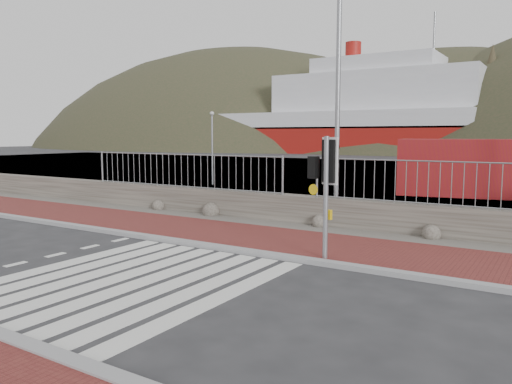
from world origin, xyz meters
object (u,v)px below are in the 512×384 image
Objects in this scene: traffic_signal_far at (325,171)px; streetlight at (343,67)px; shipping_container at (470,167)px; ferry at (336,119)px.

streetlight is (-1.60, 4.83, 2.89)m from traffic_signal_far.
streetlight reaches higher than traffic_signal_far.
traffic_signal_far is at bearing -93.56° from streetlight.
streetlight is 10.87m from shipping_container.
ferry is 5.74× the size of streetlight.
shipping_container is at bearing -80.68° from traffic_signal_far.
ferry is 70.16m from traffic_signal_far.
ferry reaches higher than traffic_signal_far.
traffic_signal_far is 5.85m from streetlight.
ferry is 65.01m from streetlight.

